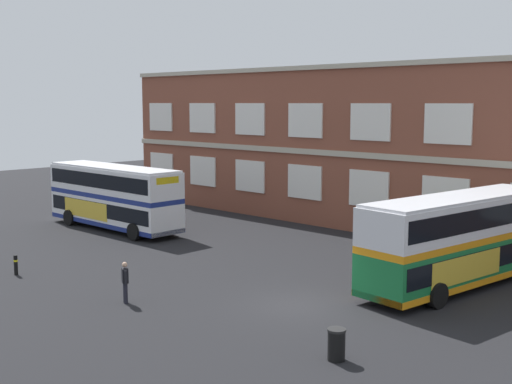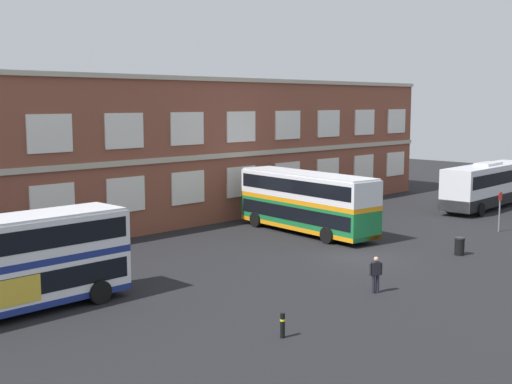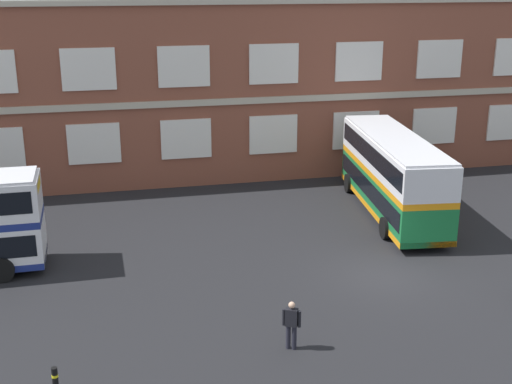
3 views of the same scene
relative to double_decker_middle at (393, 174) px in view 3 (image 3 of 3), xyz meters
name	(u,v)px [view 3 (image 3 of 3)]	position (x,y,z in m)	size (l,w,h in m)	color
ground_plane	(366,257)	(-3.31, -4.98, -2.15)	(120.00, 120.00, 0.00)	black
brick_terminal_building	(258,85)	(-4.47, 11.00, 2.94)	(56.08, 8.19, 10.48)	brown
double_decker_middle	(393,174)	(0.00, 0.00, 0.00)	(3.84, 11.22, 4.07)	#197038
waiting_passenger	(291,323)	(-8.58, -11.61, -1.22)	(0.61, 0.40, 1.70)	black
safety_bollard_west	(55,381)	(-15.99, -12.63, -1.66)	(0.19, 0.19, 0.95)	black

